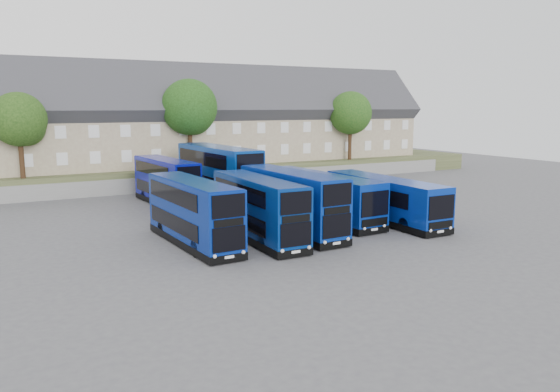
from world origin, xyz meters
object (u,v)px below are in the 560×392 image
(dd_front_left, at_px, (193,214))
(coach_east_a, at_px, (320,197))
(tree_east, at_px, (351,115))
(dd_front_mid, at_px, (258,210))
(tree_west, at_px, (21,122))
(tree_far, at_px, (356,111))
(tree_mid, at_px, (191,109))

(dd_front_left, bearing_deg, coach_east_a, 11.83)
(coach_east_a, distance_m, tree_east, 27.04)
(dd_front_left, bearing_deg, dd_front_mid, -14.12)
(coach_east_a, height_order, tree_east, tree_east)
(dd_front_mid, bearing_deg, dd_front_left, 169.84)
(dd_front_left, relative_size, tree_east, 1.23)
(tree_east, bearing_deg, tree_west, -180.00)
(dd_front_left, bearing_deg, tree_far, 38.55)
(tree_east, distance_m, tree_far, 9.23)
(dd_front_left, relative_size, tree_mid, 1.09)
(tree_far, bearing_deg, tree_mid, -165.96)
(dd_front_left, xyz_separation_m, coach_east_a, (10.94, 2.76, -0.27))
(coach_east_a, distance_m, tree_west, 27.82)
(dd_front_mid, relative_size, tree_west, 1.30)
(dd_front_left, xyz_separation_m, tree_west, (-7.70, 22.70, 5.12))
(tree_west, relative_size, tree_mid, 0.83)
(dd_front_left, distance_m, tree_far, 45.74)
(dd_front_mid, relative_size, tree_far, 1.15)
(dd_front_left, distance_m, dd_front_mid, 4.10)
(tree_mid, distance_m, tree_east, 20.02)
(dd_front_mid, distance_m, coach_east_a, 7.81)
(dd_front_left, distance_m, tree_mid, 25.39)
(dd_front_left, bearing_deg, tree_mid, 67.99)
(coach_east_a, height_order, tree_west, tree_west)
(tree_mid, bearing_deg, dd_front_mid, -100.11)
(tree_east, bearing_deg, dd_front_mid, -135.90)
(coach_east_a, distance_m, tree_far, 36.16)
(tree_west, bearing_deg, tree_mid, 1.79)
(dd_front_left, xyz_separation_m, tree_far, (34.30, 29.70, 5.79))
(tree_west, xyz_separation_m, tree_east, (36.00, 0.00, 0.34))
(tree_west, height_order, tree_mid, tree_mid)
(tree_east, xyz_separation_m, tree_far, (6.00, 7.00, 0.34))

